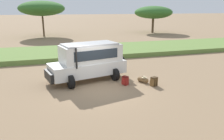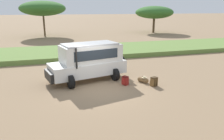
# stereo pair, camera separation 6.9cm
# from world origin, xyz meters

# --- Properties ---
(ground_plane) EXTENTS (320.00, 320.00, 0.00)m
(ground_plane) POSITION_xyz_m (0.00, 0.00, 0.00)
(ground_plane) COLOR #8C7051
(grass_bank) EXTENTS (120.00, 7.00, 0.44)m
(grass_bank) POSITION_xyz_m (0.00, 10.81, 0.22)
(grass_bank) COLOR olive
(grass_bank) RESTS_ON ground_plane
(safari_vehicle) EXTENTS (5.48, 3.41, 2.44)m
(safari_vehicle) POSITION_xyz_m (-0.28, 2.04, 1.29)
(safari_vehicle) COLOR silver
(safari_vehicle) RESTS_ON ground_plane
(backpack_beside_front_wheel) EXTENTS (0.44, 0.44, 0.56)m
(backpack_beside_front_wheel) POSITION_xyz_m (1.65, 0.38, 0.27)
(backpack_beside_front_wheel) COLOR maroon
(backpack_beside_front_wheel) RESTS_ON ground_plane
(backpack_cluster_center) EXTENTS (0.46, 0.46, 0.56)m
(backpack_cluster_center) POSITION_xyz_m (3.28, -0.30, 0.27)
(backpack_cluster_center) COLOR brown
(backpack_cluster_center) RESTS_ON ground_plane
(duffel_bag_low_black_case) EXTENTS (0.55, 0.76, 0.43)m
(duffel_bag_low_black_case) POSITION_xyz_m (2.92, 0.51, 0.17)
(duffel_bag_low_black_case) COLOR brown
(duffel_bag_low_black_case) RESTS_ON ground_plane
(acacia_tree_left_mid) EXTENTS (7.45, 7.97, 5.80)m
(acacia_tree_left_mid) POSITION_xyz_m (-3.23, 27.25, 4.57)
(acacia_tree_left_mid) COLOR brown
(acacia_tree_left_mid) RESTS_ON ground_plane
(acacia_tree_centre_back) EXTENTS (7.25, 6.85, 5.02)m
(acacia_tree_centre_back) POSITION_xyz_m (17.04, 27.17, 3.83)
(acacia_tree_centre_back) COLOR brown
(acacia_tree_centre_back) RESTS_ON ground_plane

